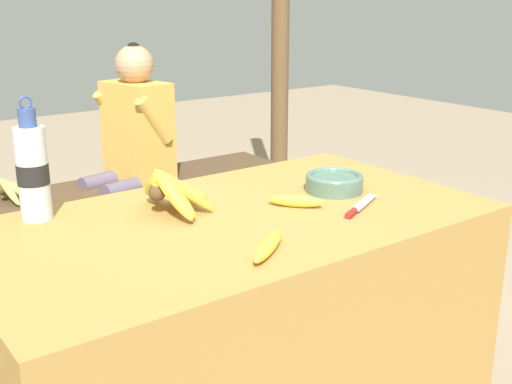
# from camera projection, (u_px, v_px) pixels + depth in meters

# --- Properties ---
(market_counter) EXTENTS (1.48, 0.83, 0.75)m
(market_counter) POSITION_uv_depth(u_px,v_px,m) (236.00, 332.00, 1.96)
(market_counter) COLOR olive
(market_counter) RESTS_ON ground_plane
(banana_bunch_ripe) EXTENTS (0.20, 0.31, 0.15)m
(banana_bunch_ripe) POSITION_uv_depth(u_px,v_px,m) (170.00, 189.00, 1.86)
(banana_bunch_ripe) COLOR #4C381E
(banana_bunch_ripe) RESTS_ON market_counter
(serving_bowl) EXTENTS (0.19, 0.19, 0.06)m
(serving_bowl) POSITION_uv_depth(u_px,v_px,m) (334.00, 182.00, 2.07)
(serving_bowl) COLOR #4C6B5B
(serving_bowl) RESTS_ON market_counter
(water_bottle) EXTENTS (0.09, 0.09, 0.35)m
(water_bottle) POSITION_uv_depth(u_px,v_px,m) (33.00, 171.00, 1.78)
(water_bottle) COLOR silver
(water_bottle) RESTS_ON market_counter
(loose_banana_front) EXTENTS (0.19, 0.15, 0.04)m
(loose_banana_front) POSITION_uv_depth(u_px,v_px,m) (268.00, 246.00, 1.58)
(loose_banana_front) COLOR gold
(loose_banana_front) RESTS_ON market_counter
(loose_banana_side) EXTENTS (0.14, 0.15, 0.04)m
(loose_banana_side) POSITION_uv_depth(u_px,v_px,m) (296.00, 201.00, 1.92)
(loose_banana_side) COLOR gold
(loose_banana_side) RESTS_ON market_counter
(knife) EXTENTS (0.22, 0.12, 0.02)m
(knife) POSITION_uv_depth(u_px,v_px,m) (357.00, 208.00, 1.89)
(knife) COLOR #BCBCC1
(knife) RESTS_ON market_counter
(wooden_bench) EXTENTS (1.87, 0.32, 0.46)m
(wooden_bench) POSITION_uv_depth(u_px,v_px,m) (110.00, 197.00, 3.22)
(wooden_bench) COLOR #4C3823
(wooden_bench) RESTS_ON ground_plane
(seated_vendor) EXTENTS (0.45, 0.42, 1.14)m
(seated_vendor) POSITION_uv_depth(u_px,v_px,m) (131.00, 141.00, 3.17)
(seated_vendor) COLOR #564C60
(seated_vendor) RESTS_ON ground_plane
(banana_bunch_green) EXTENTS (0.19, 0.29, 0.13)m
(banana_bunch_green) POSITION_uv_depth(u_px,v_px,m) (10.00, 188.00, 2.92)
(banana_bunch_green) COLOR #4C381E
(banana_bunch_green) RESTS_ON wooden_bench
(support_post_far) EXTENTS (0.11, 0.11, 2.23)m
(support_post_far) POSITION_uv_depth(u_px,v_px,m) (280.00, 36.00, 3.95)
(support_post_far) COLOR brown
(support_post_far) RESTS_ON ground_plane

